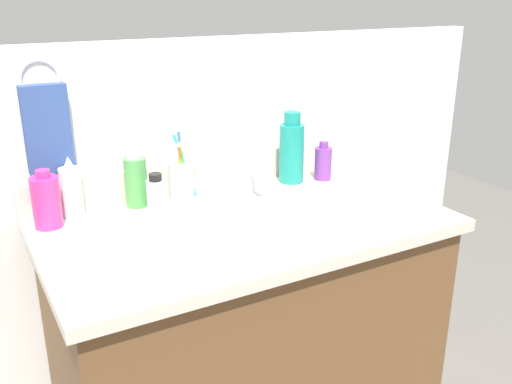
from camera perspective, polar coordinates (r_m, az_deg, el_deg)
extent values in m
cube|color=brown|center=(1.65, -0.86, -17.55)|extent=(0.97, 0.52, 0.85)
cube|color=beige|center=(1.43, -0.95, -3.38)|extent=(1.01, 0.56, 0.03)
cube|color=beige|center=(1.64, -5.46, 1.81)|extent=(1.01, 0.02, 0.09)
cube|color=white|center=(1.79, -6.00, -6.03)|extent=(2.11, 0.04, 1.30)
torus|color=silver|center=(1.50, -20.96, 10.57)|extent=(0.10, 0.01, 0.10)
cube|color=#334C8C|center=(1.50, -20.29, 5.98)|extent=(0.11, 0.04, 0.22)
torus|color=white|center=(1.42, 3.40, -2.76)|extent=(0.33, 0.33, 0.02)
ellipsoid|color=white|center=(1.43, 3.36, -4.41)|extent=(0.28, 0.28, 0.11)
cylinder|color=#B2B5BA|center=(1.45, 3.34, -5.67)|extent=(0.04, 0.04, 0.01)
cube|color=silver|center=(1.58, -0.50, -0.29)|extent=(0.16, 0.05, 0.01)
cylinder|color=silver|center=(1.56, -0.51, 0.95)|extent=(0.02, 0.02, 0.06)
cylinder|color=silver|center=(1.53, 0.12, 1.64)|extent=(0.02, 0.09, 0.02)
cylinder|color=silver|center=(1.54, -2.29, 0.20)|extent=(0.03, 0.03, 0.04)
cylinder|color=silver|center=(1.59, 1.23, 0.85)|extent=(0.03, 0.03, 0.04)
cylinder|color=silver|center=(1.48, -10.00, -0.43)|extent=(0.05, 0.05, 0.09)
cylinder|color=black|center=(1.46, -10.12, 1.48)|extent=(0.03, 0.03, 0.02)
cylinder|color=white|center=(1.50, -18.07, -0.05)|extent=(0.05, 0.05, 0.13)
cone|color=white|center=(1.47, -18.40, 2.85)|extent=(0.03, 0.03, 0.03)
cylinder|color=#D8338C|center=(1.45, -20.37, -0.98)|extent=(0.07, 0.07, 0.13)
cylinder|color=#D8338C|center=(1.43, -20.71, 1.73)|extent=(0.03, 0.03, 0.02)
cylinder|color=teal|center=(1.68, 3.61, 3.90)|extent=(0.07, 0.07, 0.17)
cylinder|color=teal|center=(1.66, 3.68, 7.42)|extent=(0.05, 0.05, 0.04)
cylinder|color=#7A3899|center=(1.72, 6.77, 2.86)|extent=(0.05, 0.05, 0.10)
cylinder|color=#7A3899|center=(1.71, 6.85, 4.76)|extent=(0.03, 0.03, 0.02)
cylinder|color=#4C9E4C|center=(1.53, -12.00, 0.98)|extent=(0.06, 0.06, 0.13)
cylinder|color=white|center=(1.51, -12.21, 3.83)|extent=(0.04, 0.04, 0.03)
cylinder|color=white|center=(1.55, -7.54, 1.01)|extent=(0.07, 0.07, 0.11)
cylinder|color=orange|center=(1.52, -7.62, 2.25)|extent=(0.02, 0.03, 0.17)
cube|color=white|center=(1.49, -7.76, 4.71)|extent=(0.01, 0.02, 0.01)
cylinder|color=green|center=(1.53, -7.23, 2.15)|extent=(0.02, 0.03, 0.16)
cube|color=white|center=(1.50, -6.95, 4.48)|extent=(0.01, 0.02, 0.01)
cylinder|color=blue|center=(1.54, -7.61, 2.89)|extent=(0.02, 0.04, 0.19)
cube|color=white|center=(1.54, -7.72, 5.94)|extent=(0.01, 0.02, 0.01)
cylinder|color=#26B2B2|center=(1.53, -7.17, 2.64)|extent=(0.05, 0.03, 0.17)
cube|color=white|center=(1.51, -6.28, 5.26)|extent=(0.01, 0.02, 0.01)
cube|color=white|center=(1.49, -15.00, -1.99)|extent=(0.06, 0.04, 0.02)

